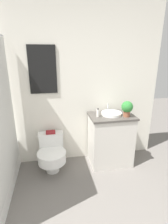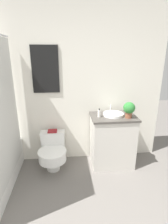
{
  "view_description": "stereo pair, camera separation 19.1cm",
  "coord_description": "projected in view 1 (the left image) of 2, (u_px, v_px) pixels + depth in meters",
  "views": [
    {
      "loc": [
        -0.02,
        -0.34,
        1.74
      ],
      "look_at": [
        0.4,
        1.9,
        0.99
      ],
      "focal_mm": 28.0,
      "sensor_mm": 36.0,
      "label": 1
    },
    {
      "loc": [
        0.17,
        -0.37,
        1.74
      ],
      "look_at": [
        0.4,
        1.9,
        0.99
      ],
      "focal_mm": 28.0,
      "sensor_mm": 36.0,
      "label": 2
    }
  ],
  "objects": [
    {
      "name": "soap_bottle",
      "position": [
        98.0,
        113.0,
        2.63
      ],
      "size": [
        0.04,
        0.04,
        0.13
      ],
      "color": "silver",
      "rests_on": "vanity"
    },
    {
      "name": "potted_plant",
      "position": [
        127.0,
        108.0,
        2.61
      ],
      "size": [
        0.17,
        0.17,
        0.24
      ],
      "color": "brown",
      "rests_on": "vanity"
    },
    {
      "name": "wall_back",
      "position": [
        53.0,
        88.0,
        2.69
      ],
      "size": [
        3.46,
        0.07,
        2.5
      ],
      "color": "silver",
      "rests_on": "ground_plane"
    },
    {
      "name": "sink",
      "position": [
        111.0,
        113.0,
        2.72
      ],
      "size": [
        0.31,
        0.35,
        0.13
      ],
      "color": "white",
      "rests_on": "vanity"
    },
    {
      "name": "vanity",
      "position": [
        110.0,
        139.0,
        2.84
      ],
      "size": [
        0.69,
        0.48,
        0.84
      ],
      "color": "beige",
      "rests_on": "ground_plane"
    },
    {
      "name": "book_on_tank",
      "position": [
        51.0,
        132.0,
        2.75
      ],
      "size": [
        0.14,
        0.12,
        0.02
      ],
      "color": "maroon",
      "rests_on": "toilet"
    },
    {
      "name": "toilet",
      "position": [
        52.0,
        153.0,
        2.69
      ],
      "size": [
        0.43,
        0.54,
        0.56
      ],
      "color": "white",
      "rests_on": "ground_plane"
    }
  ]
}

